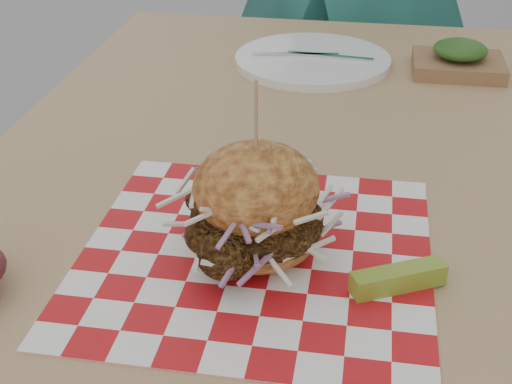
% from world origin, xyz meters
% --- Properties ---
extents(patio_table, '(0.80, 1.20, 0.75)m').
position_xyz_m(patio_table, '(0.32, -0.18, 0.67)').
color(patio_table, tan).
rests_on(patio_table, ground).
extents(patio_chair, '(0.45, 0.46, 0.95)m').
position_xyz_m(patio_chair, '(0.33, 0.80, 0.55)').
color(patio_chair, tan).
rests_on(patio_chair, ground).
extents(paper_liner, '(0.36, 0.36, 0.00)m').
position_xyz_m(paper_liner, '(0.31, -0.42, 0.75)').
color(paper_liner, red).
rests_on(paper_liner, patio_table).
extents(sandwich, '(0.17, 0.17, 0.19)m').
position_xyz_m(sandwich, '(0.31, -0.42, 0.80)').
color(sandwich, '#CA8339').
rests_on(sandwich, paper_liner).
extents(pickle_spear, '(0.09, 0.06, 0.02)m').
position_xyz_m(pickle_spear, '(0.46, -0.46, 0.76)').
color(pickle_spear, olive).
rests_on(pickle_spear, paper_liner).
extents(place_setting, '(0.27, 0.27, 0.02)m').
position_xyz_m(place_setting, '(0.32, 0.16, 0.76)').
color(place_setting, white).
rests_on(place_setting, patio_table).
extents(kraft_tray, '(0.15, 0.12, 0.06)m').
position_xyz_m(kraft_tray, '(0.56, 0.16, 0.77)').
color(kraft_tray, brown).
rests_on(kraft_tray, patio_table).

